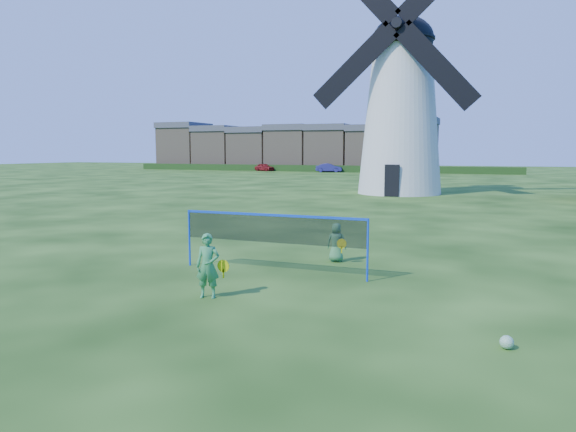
{
  "coord_description": "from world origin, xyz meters",
  "views": [
    {
      "loc": [
        5.1,
        -11.93,
        3.15
      ],
      "look_at": [
        0.2,
        0.5,
        1.5
      ],
      "focal_mm": 32.8,
      "sensor_mm": 36.0,
      "label": 1
    }
  ],
  "objects_px": {
    "player_girl": "(208,266)",
    "player_boy": "(336,242)",
    "badminton_net": "(272,230)",
    "car_right": "(329,168)",
    "windmill": "(401,106)",
    "play_ball": "(507,342)",
    "car_left": "(264,167)"
  },
  "relations": [
    {
      "from": "windmill",
      "to": "player_boy",
      "type": "bearing_deg",
      "value": -84.31
    },
    {
      "from": "player_girl",
      "to": "car_left",
      "type": "height_order",
      "value": "player_girl"
    },
    {
      "from": "play_ball",
      "to": "windmill",
      "type": "bearing_deg",
      "value": 102.73
    },
    {
      "from": "player_boy",
      "to": "car_left",
      "type": "height_order",
      "value": "car_left"
    },
    {
      "from": "car_right",
      "to": "badminton_net",
      "type": "bearing_deg",
      "value": -176.18
    },
    {
      "from": "badminton_net",
      "to": "player_boy",
      "type": "height_order",
      "value": "badminton_net"
    },
    {
      "from": "badminton_net",
      "to": "car_right",
      "type": "xyz_separation_m",
      "value": [
        -18.26,
        64.47,
        -0.49
      ]
    },
    {
      "from": "player_boy",
      "to": "play_ball",
      "type": "xyz_separation_m",
      "value": [
        4.44,
        -5.49,
        -0.45
      ]
    },
    {
      "from": "player_girl",
      "to": "play_ball",
      "type": "relative_size",
      "value": 6.38
    },
    {
      "from": "badminton_net",
      "to": "player_girl",
      "type": "distance_m",
      "value": 2.72
    },
    {
      "from": "player_girl",
      "to": "play_ball",
      "type": "bearing_deg",
      "value": -23.72
    },
    {
      "from": "player_boy",
      "to": "player_girl",
      "type": "bearing_deg",
      "value": 67.05
    },
    {
      "from": "windmill",
      "to": "badminton_net",
      "type": "distance_m",
      "value": 27.84
    },
    {
      "from": "badminton_net",
      "to": "play_ball",
      "type": "bearing_deg",
      "value": -32.17
    },
    {
      "from": "player_girl",
      "to": "car_right",
      "type": "xyz_separation_m",
      "value": [
        -17.89,
        67.13,
        -0.05
      ]
    },
    {
      "from": "car_right",
      "to": "windmill",
      "type": "bearing_deg",
      "value": -167.57
    },
    {
      "from": "play_ball",
      "to": "car_right",
      "type": "bearing_deg",
      "value": 109.33
    },
    {
      "from": "windmill",
      "to": "player_girl",
      "type": "distance_m",
      "value": 30.52
    },
    {
      "from": "player_boy",
      "to": "badminton_net",
      "type": "bearing_deg",
      "value": 55.15
    },
    {
      "from": "badminton_net",
      "to": "windmill",
      "type": "bearing_deg",
      "value": 92.89
    },
    {
      "from": "car_right",
      "to": "player_girl",
      "type": "bearing_deg",
      "value": -177.08
    },
    {
      "from": "windmill",
      "to": "player_girl",
      "type": "bearing_deg",
      "value": -88.08
    },
    {
      "from": "windmill",
      "to": "car_right",
      "type": "bearing_deg",
      "value": 114.43
    },
    {
      "from": "windmill",
      "to": "car_right",
      "type": "height_order",
      "value": "windmill"
    },
    {
      "from": "windmill",
      "to": "player_boy",
      "type": "relative_size",
      "value": 15.93
    },
    {
      "from": "player_boy",
      "to": "car_right",
      "type": "distance_m",
      "value": 65.44
    },
    {
      "from": "play_ball",
      "to": "car_right",
      "type": "distance_m",
      "value": 72.04
    },
    {
      "from": "player_girl",
      "to": "player_boy",
      "type": "distance_m",
      "value": 4.88
    },
    {
      "from": "player_boy",
      "to": "car_left",
      "type": "distance_m",
      "value": 70.06
    },
    {
      "from": "badminton_net",
      "to": "car_left",
      "type": "distance_m",
      "value": 71.37
    },
    {
      "from": "car_left",
      "to": "car_right",
      "type": "bearing_deg",
      "value": -69.57
    },
    {
      "from": "windmill",
      "to": "play_ball",
      "type": "xyz_separation_m",
      "value": [
        6.96,
        -30.81,
        -6.33
      ]
    }
  ]
}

